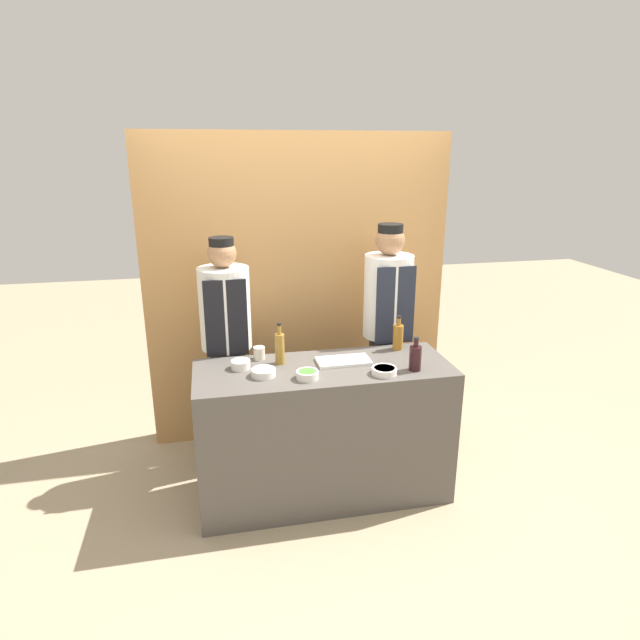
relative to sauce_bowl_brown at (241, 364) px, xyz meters
The scene contains 14 objects.
ground_plane 1.10m from the sauce_bowl_brown, ahead, with size 14.00×14.00×0.00m, color tan.
cabinet_wall 1.06m from the sauce_bowl_brown, 59.42° to the left, with size 2.36×0.18×2.40m.
counter 0.73m from the sauce_bowl_brown, ahead, with size 1.66×0.62×0.93m.
sauce_bowl_brown is the anchor object (origin of this frame).
sauce_bowl_white 0.91m from the sauce_bowl_brown, 17.49° to the right, with size 0.16×0.16×0.04m.
sauce_bowl_green 0.46m from the sauce_bowl_brown, 32.26° to the right, with size 0.14×0.14×0.05m.
sauce_bowl_yellow 0.20m from the sauce_bowl_brown, 48.97° to the right, with size 0.15×0.15×0.05m.
cutting_board 0.67m from the sauce_bowl_brown, ahead, with size 0.35×0.18×0.02m.
bottle_vinegar 0.27m from the sauce_bowl_brown, ahead, with size 0.06×0.06×0.28m.
bottle_amber 1.11m from the sauce_bowl_brown, ahead, with size 0.07×0.07×0.24m.
bottle_wine 1.11m from the sauce_bowl_brown, 13.12° to the right, with size 0.08×0.08×0.22m.
cup_cream 0.19m from the sauce_bowl_brown, 46.62° to the left, with size 0.08×0.08×0.08m.
chef_left 0.43m from the sauce_bowl_brown, 99.34° to the left, with size 0.35×0.35×1.71m.
chef_right 1.20m from the sauce_bowl_brown, 20.78° to the left, with size 0.36×0.36×1.77m.
Camera 1 is at (-0.68, -3.10, 2.27)m, focal length 30.00 mm.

